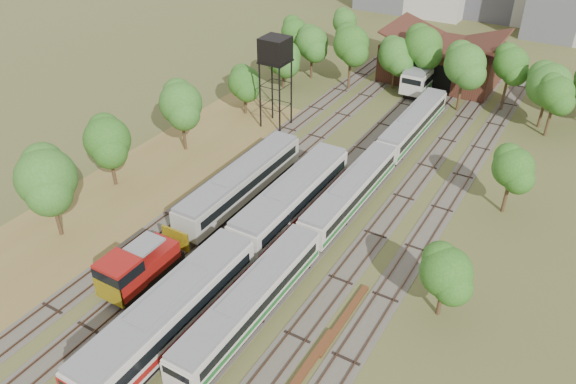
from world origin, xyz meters
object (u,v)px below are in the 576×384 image
Objects in this scene: railcar_green_set at (350,193)px; shunter_locomotive at (136,269)px; railcar_red_set at (239,250)px; water_tower at (275,52)px.

railcar_green_set is 6.43× the size of shunter_locomotive.
railcar_green_set is at bearing 62.49° from shunter_locomotive.
railcar_red_set is 4.27× the size of shunter_locomotive.
railcar_red_set is 8.47m from shunter_locomotive.
shunter_locomotive is at bearing -79.14° from water_tower.
water_tower is at bearing 143.14° from railcar_green_set.
railcar_green_set is at bearing 73.18° from railcar_red_set.
shunter_locomotive is 0.72× the size of water_tower.
railcar_red_set is at bearing -64.59° from water_tower.
water_tower is (-5.98, 31.18, 7.69)m from shunter_locomotive.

